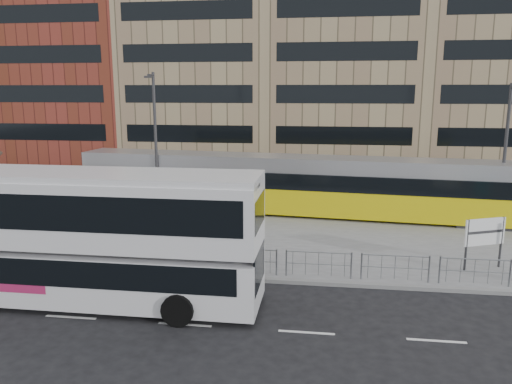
# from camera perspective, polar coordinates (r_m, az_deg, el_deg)

# --- Properties ---
(ground) EXTENTS (120.00, 120.00, 0.00)m
(ground) POSITION_cam_1_polar(r_m,az_deg,el_deg) (20.39, 0.50, -10.27)
(ground) COLOR black
(ground) RESTS_ON ground
(plaza) EXTENTS (64.00, 24.00, 0.15)m
(plaza) POSITION_cam_1_polar(r_m,az_deg,el_deg) (31.76, 3.27, -2.09)
(plaza) COLOR slate
(plaza) RESTS_ON ground
(kerb) EXTENTS (64.00, 0.25, 0.17)m
(kerb) POSITION_cam_1_polar(r_m,az_deg,el_deg) (20.41, 0.52, -10.03)
(kerb) COLOR gray
(kerb) RESTS_ON ground
(building_row) EXTENTS (70.40, 18.40, 31.20)m
(building_row) POSITION_cam_1_polar(r_m,az_deg,el_deg) (53.30, 7.20, 17.28)
(building_row) COLOR maroon
(building_row) RESTS_ON ground
(pedestrian_barrier) EXTENTS (32.07, 0.07, 1.10)m
(pedestrian_barrier) POSITION_cam_1_polar(r_m,az_deg,el_deg) (20.37, 6.33, -7.42)
(pedestrian_barrier) COLOR gray
(pedestrian_barrier) RESTS_ON plaza
(road_markings) EXTENTS (62.00, 0.12, 0.01)m
(road_markings) POSITION_cam_1_polar(r_m,az_deg,el_deg) (16.66, 2.22, -15.52)
(road_markings) COLOR white
(road_markings) RESTS_ON ground
(double_decker_bus) EXTENTS (12.04, 3.14, 4.81)m
(double_decker_bus) POSITION_cam_1_polar(r_m,az_deg,el_deg) (18.68, -18.24, -4.52)
(double_decker_bus) COLOR silver
(double_decker_bus) RESTS_ON ground
(tram) EXTENTS (29.87, 5.77, 3.50)m
(tram) POSITION_cam_1_polar(r_m,az_deg,el_deg) (30.29, 6.76, 0.72)
(tram) COLOR yellow
(tram) RESTS_ON plaza
(station_sign) EXTENTS (1.79, 0.83, 2.21)m
(station_sign) POSITION_cam_1_polar(r_m,az_deg,el_deg) (23.00, 24.69, -4.40)
(station_sign) COLOR #2D2D30
(station_sign) RESTS_ON plaza
(pedestrian) EXTENTS (0.55, 0.67, 1.58)m
(pedestrian) POSITION_cam_1_polar(r_m,az_deg,el_deg) (28.16, -3.97, -2.08)
(pedestrian) COLOR black
(pedestrian) RESTS_ON plaza
(traffic_light_west) EXTENTS (0.19, 0.22, 3.10)m
(traffic_light_west) POSITION_cam_1_polar(r_m,az_deg,el_deg) (21.03, -3.12, -3.49)
(traffic_light_west) COLOR #2D2D30
(traffic_light_west) RESTS_ON plaza
(lamp_post_west) EXTENTS (0.45, 1.04, 8.47)m
(lamp_post_west) POSITION_cam_1_polar(r_m,az_deg,el_deg) (31.13, -11.44, 6.17)
(lamp_post_west) COLOR #2D2D30
(lamp_post_west) RESTS_ON plaza
(lamp_post_east) EXTENTS (0.45, 1.04, 7.80)m
(lamp_post_east) POSITION_cam_1_polar(r_m,az_deg,el_deg) (30.53, 26.63, 4.43)
(lamp_post_east) COLOR #2D2D30
(lamp_post_east) RESTS_ON plaza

